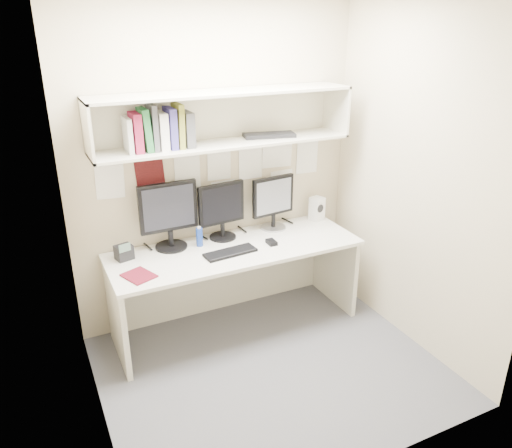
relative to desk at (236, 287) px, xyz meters
name	(u,v)px	position (x,y,z in m)	size (l,w,h in m)	color
floor	(272,370)	(0.00, -0.65, -0.37)	(2.40, 2.00, 0.01)	#4C4C51
wall_back	(217,167)	(0.00, 0.35, 0.93)	(2.40, 0.02, 2.60)	#BEB091
wall_front	(372,270)	(0.00, -1.65, 0.93)	(2.40, 0.02, 2.60)	#BEB091
wall_left	(79,238)	(-1.20, -0.65, 0.93)	(0.02, 2.00, 2.60)	#BEB091
wall_right	(418,181)	(1.20, -0.65, 0.93)	(0.02, 2.00, 2.60)	#BEB091
desk	(236,287)	(0.00, 0.00, 0.00)	(2.00, 0.70, 0.73)	silver
overhead_hutch	(222,117)	(0.00, 0.21, 1.35)	(2.00, 0.38, 0.40)	beige
pinned_papers	(217,173)	(0.00, 0.34, 0.88)	(1.92, 0.01, 0.48)	white
monitor_left	(169,214)	(-0.46, 0.22, 0.65)	(0.46, 0.25, 0.53)	black
monitor_center	(222,209)	(-0.02, 0.22, 0.62)	(0.40, 0.22, 0.47)	black
monitor_right	(273,201)	(0.45, 0.22, 0.61)	(0.39, 0.22, 0.46)	#A5A5AA
keyboard	(230,252)	(-0.08, -0.10, 0.37)	(0.41, 0.15, 0.02)	black
mouse	(271,242)	(0.29, -0.08, 0.38)	(0.06, 0.10, 0.03)	black
speaker	(317,209)	(0.89, 0.21, 0.47)	(0.13, 0.13, 0.21)	silver
blue_bottle	(199,237)	(-0.24, 0.14, 0.44)	(0.05, 0.05, 0.17)	navy
maroon_notebook	(139,276)	(-0.81, -0.16, 0.37)	(0.18, 0.22, 0.01)	maroon
desk_phone	(124,252)	(-0.84, 0.16, 0.42)	(0.14, 0.14, 0.15)	black
book_stack	(159,130)	(-0.50, 0.16, 1.31)	(0.48, 0.20, 0.32)	beige
hutch_tray	(269,135)	(0.39, 0.18, 1.19)	(0.41, 0.15, 0.03)	black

